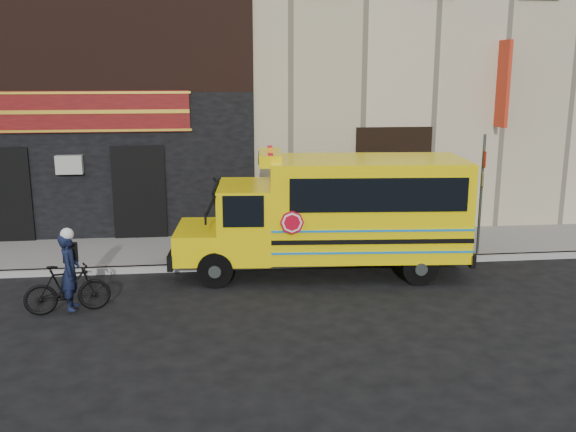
{
  "coord_description": "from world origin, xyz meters",
  "views": [
    {
      "loc": [
        -1.08,
        -12.4,
        4.78
      ],
      "look_at": [
        0.54,
        1.85,
        1.47
      ],
      "focal_mm": 40.0,
      "sensor_mm": 36.0,
      "label": 1
    }
  ],
  "objects_px": {
    "school_bus": "(338,211)",
    "bicycle": "(67,289)",
    "sign_pole": "(481,192)",
    "cyclist": "(70,274)"
  },
  "relations": [
    {
      "from": "school_bus",
      "to": "bicycle",
      "type": "distance_m",
      "value": 6.23
    },
    {
      "from": "school_bus",
      "to": "sign_pole",
      "type": "distance_m",
      "value": 3.8
    },
    {
      "from": "bicycle",
      "to": "cyclist",
      "type": "distance_m",
      "value": 0.3
    },
    {
      "from": "school_bus",
      "to": "bicycle",
      "type": "relative_size",
      "value": 4.23
    },
    {
      "from": "school_bus",
      "to": "sign_pole",
      "type": "relative_size",
      "value": 2.19
    },
    {
      "from": "bicycle",
      "to": "sign_pole",
      "type": "bearing_deg",
      "value": -87.67
    },
    {
      "from": "school_bus",
      "to": "cyclist",
      "type": "distance_m",
      "value": 6.11
    },
    {
      "from": "school_bus",
      "to": "bicycle",
      "type": "xyz_separation_m",
      "value": [
        -5.83,
        -1.96,
        -1.01
      ]
    },
    {
      "from": "school_bus",
      "to": "cyclist",
      "type": "height_order",
      "value": "school_bus"
    },
    {
      "from": "school_bus",
      "to": "bicycle",
      "type": "bearing_deg",
      "value": -161.43
    }
  ]
}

